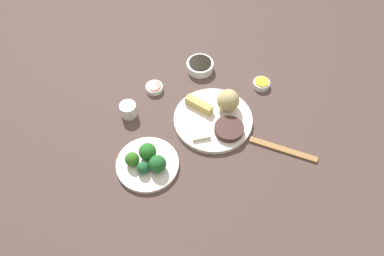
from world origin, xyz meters
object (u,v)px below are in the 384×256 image
Objects in this scene: sauce_ramekin_sweet_and_sour at (154,88)px; main_plate at (213,120)px; teacup at (128,110)px; sauce_ramekin_hot_mustard at (261,84)px; soy_sauce_bowl at (200,66)px; chopsticks_pair at (283,149)px; broccoli_plate at (148,164)px.

main_plate is at bearing 32.02° from sauce_ramekin_sweet_and_sour.
teacup is at bearing -119.74° from main_plate.
main_plate is at bearing -71.72° from sauce_ramekin_hot_mustard.
soy_sauce_bowl reaches higher than chopsticks_pair.
main_plate is 0.28m from broccoli_plate.
teacup reaches higher than sauce_ramekin_sweet_and_sour.
chopsticks_pair is at bearing -14.98° from sauce_ramekin_hot_mustard.
chopsticks_pair is (0.12, 0.43, -0.00)m from broccoli_plate.
main_plate is 0.25m from soy_sauce_bowl.
chopsticks_pair is at bearing 12.59° from soy_sauce_bowl.
sauce_ramekin_hot_mustard is at bearing 45.49° from soy_sauce_bowl.
sauce_ramekin_hot_mustard is (-0.08, 0.23, 0.00)m from main_plate.
sauce_ramekin_sweet_and_sour is at bearing -147.98° from main_plate.
main_plate is 0.30m from teacup.
teacup is 0.25× the size of chopsticks_pair.
soy_sauce_bowl is at bearing 107.42° from teacup.
sauce_ramekin_hot_mustard is at bearing 69.15° from sauce_ramekin_sweet_and_sour.
sauce_ramekin_sweet_and_sour is 1.08× the size of teacup.
sauce_ramekin_hot_mustard is 0.49m from teacup.
main_plate reaches higher than chopsticks_pair.
broccoli_plate is at bearing -73.28° from sauce_ramekin_hot_mustard.
sauce_ramekin_sweet_and_sour is at bearing -144.52° from chopsticks_pair.
teacup is (0.07, -0.12, 0.01)m from sauce_ramekin_sweet_and_sour.
sauce_ramekin_hot_mustard is 0.28m from chopsticks_pair.
main_plate is 0.25m from chopsticks_pair.
sauce_ramekin_sweet_and_sour is (0.03, -0.20, -0.01)m from soy_sauce_bowl.
chopsticks_pair is at bearing 35.48° from sauce_ramekin_sweet_and_sour.
teacup reaches higher than chopsticks_pair.
soy_sauce_bowl is 0.45m from chopsticks_pair.
soy_sauce_bowl is at bearing 98.38° from sauce_ramekin_sweet_and_sour.
soy_sauce_bowl is 0.24m from sauce_ramekin_hot_mustard.
teacup is (-0.07, -0.49, 0.01)m from sauce_ramekin_hot_mustard.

